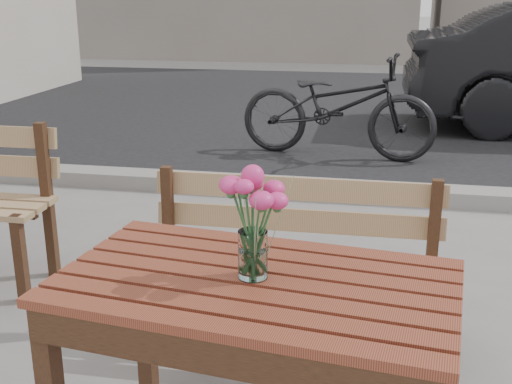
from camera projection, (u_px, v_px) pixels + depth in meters
street at (354, 137)px, 6.89m from camera, size 30.00×8.12×0.12m
main_table at (255, 314)px, 1.93m from camera, size 1.25×0.83×0.72m
main_bench at (294, 243)px, 2.79m from camera, size 1.29×0.40×0.80m
main_vase at (253, 209)px, 1.84m from camera, size 0.19×0.19×0.34m
bicycle at (337, 106)px, 6.08m from camera, size 1.94×0.91×0.98m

